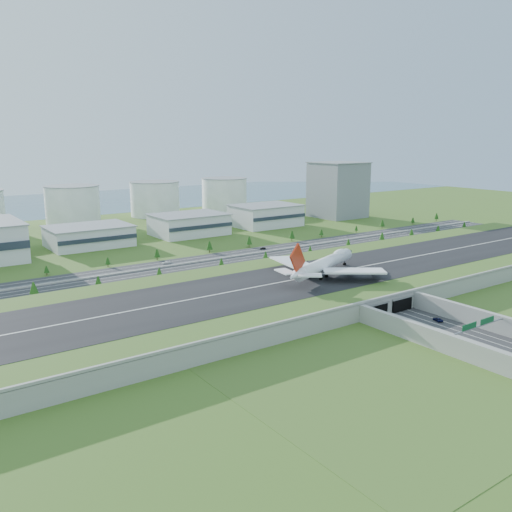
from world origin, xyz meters
TOP-DOWN VIEW (x-y plane):
  - ground at (0.00, 0.00)m, footprint 1200.00×1200.00m
  - airfield_deck at (0.00, -0.09)m, footprint 520.00×100.00m
  - underpass_road at (0.00, -99.42)m, footprint 38.80×120.40m
  - sign_gantry_near at (0.00, -95.04)m, footprint 38.70×0.70m
  - north_expressway at (0.00, 95.00)m, footprint 560.00×36.00m
  - tree_row at (2.95, 96.44)m, footprint 501.04×48.65m
  - hangar_mid_a at (-60.00, 190.00)m, footprint 58.00×42.00m
  - hangar_mid_b at (25.00, 190.00)m, footprint 58.00×42.00m
  - hangar_mid_c at (105.00, 190.00)m, footprint 58.00×42.00m
  - office_tower at (200.00, 195.00)m, footprint 46.00×46.00m
  - fuel_tank_b at (-35.00, 310.00)m, footprint 50.00×50.00m
  - fuel_tank_c at (50.00, 310.00)m, footprint 50.00×50.00m
  - fuel_tank_d at (135.00, 310.00)m, footprint 50.00×50.00m
  - bay_water at (0.00, 480.00)m, footprint 1200.00×260.00m
  - boeing_747 at (2.79, -1.78)m, footprint 69.17×64.10m
  - car_0 at (-10.09, -91.20)m, footprint 3.29×4.74m
  - car_1 at (-7.73, -112.26)m, footprint 2.96×5.01m
  - car_2 at (10.32, -69.09)m, footprint 3.92×5.77m
  - car_5 at (39.49, 104.04)m, footprint 4.47×2.22m
  - car_6 at (182.98, 87.97)m, footprint 4.88×2.52m
  - car_7 at (-39.19, 102.51)m, footprint 5.70×2.84m

SIDE VIEW (x-z plane):
  - ground at x=0.00m, z-range 0.00..0.00m
  - bay_water at x=0.00m, z-range 0.00..0.06m
  - north_expressway at x=0.00m, z-range 0.00..0.12m
  - car_6 at x=182.98m, z-range 0.12..1.43m
  - car_5 at x=39.49m, z-range 0.12..1.53m
  - car_2 at x=10.32m, z-range 0.12..1.59m
  - car_0 at x=-10.09m, z-range 0.12..1.62m
  - car_1 at x=-7.73m, z-range 0.12..1.68m
  - car_7 at x=-39.19m, z-range 0.12..1.71m
  - underpass_road at x=0.00m, z-range -0.57..7.43m
  - airfield_deck at x=0.00m, z-range -0.48..8.72m
  - tree_row at x=2.95m, z-range 0.46..8.87m
  - sign_gantry_near at x=0.00m, z-range 2.05..11.85m
  - hangar_mid_a at x=-60.00m, z-range 0.00..15.00m
  - hangar_mid_b at x=25.00m, z-range 0.00..17.00m
  - hangar_mid_c at x=105.00m, z-range 0.00..19.00m
  - boeing_747 at x=2.79m, z-range 3.09..25.69m
  - fuel_tank_b at x=-35.00m, z-range 0.00..35.00m
  - fuel_tank_c at x=50.00m, z-range 0.00..35.00m
  - fuel_tank_d at x=135.00m, z-range 0.00..35.00m
  - office_tower at x=200.00m, z-range 0.00..55.00m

